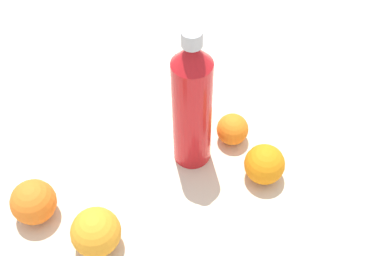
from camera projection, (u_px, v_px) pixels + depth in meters
ground_plane at (208, 136)px, 1.03m from camera, size 2.40×2.40×0.00m
water_bottle at (192, 105)px, 0.89m from camera, size 0.07×0.07×0.30m
orange_0 at (264, 164)px, 0.94m from camera, size 0.07×0.07×0.07m
orange_1 at (96, 232)px, 0.85m from camera, size 0.08×0.08×0.08m
orange_2 at (232, 129)px, 1.00m from camera, size 0.06×0.06×0.06m
orange_3 at (34, 202)px, 0.89m from camera, size 0.08×0.08×0.08m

